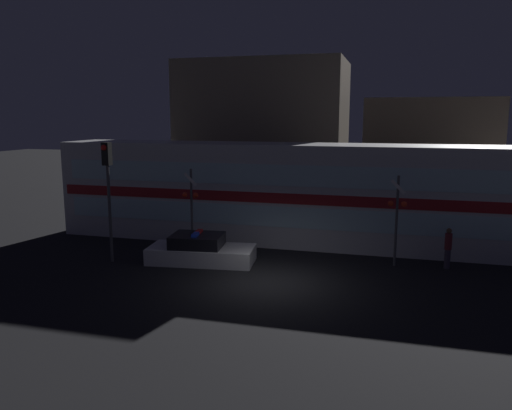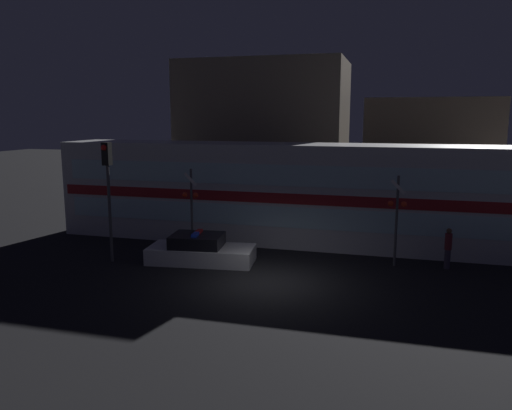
# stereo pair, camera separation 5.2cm
# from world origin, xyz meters

# --- Properties ---
(ground_plane) EXTENTS (120.00, 120.00, 0.00)m
(ground_plane) POSITION_xyz_m (0.00, 0.00, 0.00)
(ground_plane) COLOR black
(train) EXTENTS (23.54, 3.04, 4.59)m
(train) POSITION_xyz_m (0.20, 6.03, 2.30)
(train) COLOR silver
(train) RESTS_ON ground_plane
(police_car) EXTENTS (4.41, 2.27, 1.26)m
(police_car) POSITION_xyz_m (-3.23, 1.74, 0.47)
(police_car) COLOR silver
(police_car) RESTS_ON ground_plane
(pedestrian) EXTENTS (0.27, 0.27, 1.60)m
(pedestrian) POSITION_xyz_m (6.30, 3.48, 0.82)
(pedestrian) COLOR #3F384C
(pedestrian) RESTS_ON ground_plane
(crossing_signal_near) EXTENTS (0.72, 0.28, 3.59)m
(crossing_signal_near) POSITION_xyz_m (4.34, 3.26, 2.11)
(crossing_signal_near) COLOR #4C4C51
(crossing_signal_near) RESTS_ON ground_plane
(crossing_signal_far) EXTENTS (0.72, 0.28, 3.65)m
(crossing_signal_far) POSITION_xyz_m (-4.07, 2.89, 2.15)
(crossing_signal_far) COLOR #4C4C51
(crossing_signal_far) RESTS_ON ground_plane
(traffic_light_corner) EXTENTS (0.30, 0.46, 4.83)m
(traffic_light_corner) POSITION_xyz_m (-6.72, 0.83, 3.48)
(traffic_light_corner) COLOR #4C4C51
(traffic_light_corner) RESTS_ON ground_plane
(building_left) EXTENTS (9.85, 6.08, 9.11)m
(building_left) POSITION_xyz_m (-3.72, 13.90, 4.55)
(building_left) COLOR #726656
(building_left) RESTS_ON ground_plane
(building_center) EXTENTS (7.22, 4.80, 6.82)m
(building_center) POSITION_xyz_m (6.03, 14.05, 3.41)
(building_center) COLOR brown
(building_center) RESTS_ON ground_plane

